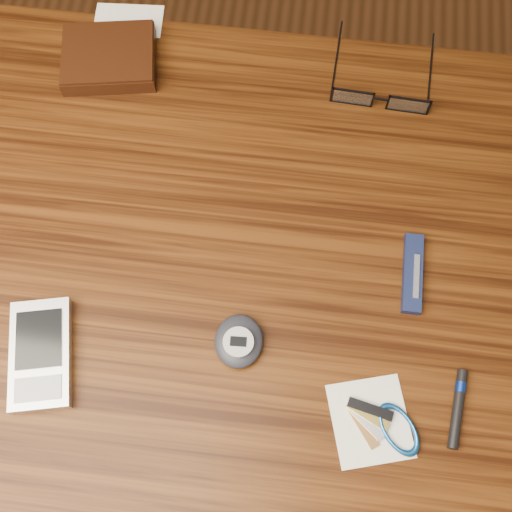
% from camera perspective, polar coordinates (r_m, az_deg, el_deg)
% --- Properties ---
extents(ground, '(3.80, 3.80, 0.00)m').
position_cam_1_polar(ground, '(1.48, -3.10, -10.99)').
color(ground, '#472814').
rests_on(ground, ground).
extents(desk, '(1.00, 0.70, 0.75)m').
position_cam_1_polar(desk, '(0.85, -5.30, -3.26)').
color(desk, '#3A1C09').
rests_on(desk, ground).
extents(wallet_and_card, '(0.14, 0.16, 0.03)m').
position_cam_1_polar(wallet_and_card, '(0.90, -12.90, 16.88)').
color(wallet_and_card, black).
rests_on(wallet_and_card, desk).
extents(eyeglasses, '(0.13, 0.14, 0.03)m').
position_cam_1_polar(eyeglasses, '(0.86, 11.01, 13.73)').
color(eyeglasses, black).
rests_on(eyeglasses, desk).
extents(pda_phone, '(0.09, 0.13, 0.02)m').
position_cam_1_polar(pda_phone, '(0.75, -18.58, -8.27)').
color(pda_phone, '#ADADB1').
rests_on(pda_phone, desk).
extents(pedometer, '(0.06, 0.06, 0.03)m').
position_cam_1_polar(pedometer, '(0.71, -1.54, -7.58)').
color(pedometer, black).
rests_on(pedometer, desk).
extents(notepad_keys, '(0.11, 0.11, 0.01)m').
position_cam_1_polar(notepad_keys, '(0.72, 11.34, -14.50)').
color(notepad_keys, silver).
rests_on(notepad_keys, desk).
extents(pocket_knife, '(0.02, 0.10, 0.01)m').
position_cam_1_polar(pocket_knife, '(0.76, 13.75, -1.52)').
color(pocket_knife, '#14213C').
rests_on(pocket_knife, desk).
extents(black_blue_pen, '(0.02, 0.09, 0.01)m').
position_cam_1_polar(black_blue_pen, '(0.74, 17.52, -12.60)').
color(black_blue_pen, black).
rests_on(black_blue_pen, desk).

